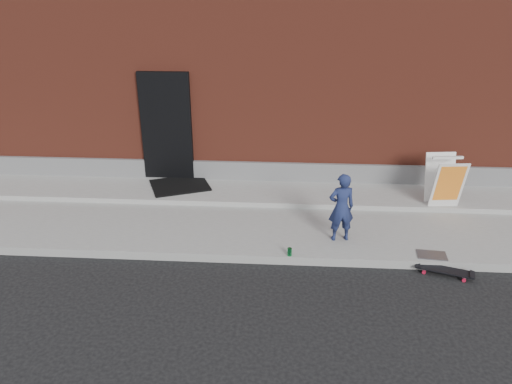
# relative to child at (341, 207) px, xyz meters

# --- Properties ---
(ground) EXTENTS (80.00, 80.00, 0.00)m
(ground) POSITION_rel_child_xyz_m (-0.83, -0.64, -0.75)
(ground) COLOR black
(ground) RESTS_ON ground
(sidewalk) EXTENTS (20.00, 3.00, 0.15)m
(sidewalk) POSITION_rel_child_xyz_m (-0.83, 0.86, -0.67)
(sidewalk) COLOR gray
(sidewalk) RESTS_ON ground
(apron) EXTENTS (20.00, 1.20, 0.10)m
(apron) POSITION_rel_child_xyz_m (-0.83, 1.76, -0.55)
(apron) COLOR gray
(apron) RESTS_ON sidewalk
(building) EXTENTS (20.00, 8.10, 5.00)m
(building) POSITION_rel_child_xyz_m (-0.83, 6.35, 1.75)
(building) COLOR maroon
(building) RESTS_ON ground
(child) EXTENTS (0.48, 0.37, 1.20)m
(child) POSITION_rel_child_xyz_m (0.00, 0.00, 0.00)
(child) COLOR #1B244D
(child) RESTS_ON sidewalk
(skateboard) EXTENTS (0.87, 0.47, 0.10)m
(skateboard) POSITION_rel_child_xyz_m (1.57, -0.76, -0.67)
(skateboard) COLOR #B2122E
(skateboard) RESTS_ON ground
(pizza_sign) EXTENTS (0.64, 0.74, 0.96)m
(pizza_sign) POSITION_rel_child_xyz_m (2.05, 1.33, -0.02)
(pizza_sign) COLOR silver
(pizza_sign) RESTS_ON apron
(soda_can) EXTENTS (0.08, 0.08, 0.13)m
(soda_can) POSITION_rel_child_xyz_m (-0.84, -0.59, -0.53)
(soda_can) COLOR #1B8A41
(soda_can) RESTS_ON sidewalk
(doormat) EXTENTS (1.41, 1.29, 0.03)m
(doormat) POSITION_rel_child_xyz_m (-3.13, 1.88, -0.48)
(doormat) COLOR black
(doormat) RESTS_ON apron
(utility_plate) EXTENTS (0.49, 0.34, 0.01)m
(utility_plate) POSITION_rel_child_xyz_m (1.45, -0.44, -0.59)
(utility_plate) COLOR #515156
(utility_plate) RESTS_ON sidewalk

